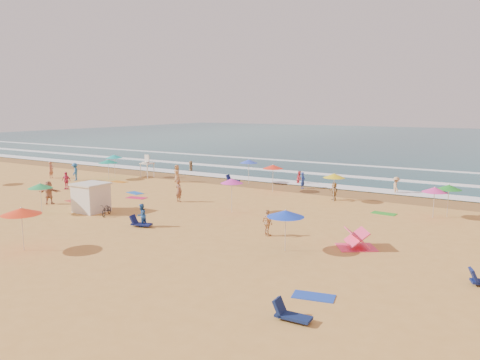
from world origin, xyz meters
The scene contains 12 objects.
ground centered at (0.00, 0.00, 0.00)m, with size 220.00×220.00×0.00m, color gold.
ocean centered at (0.00, 84.00, 0.00)m, with size 220.00×140.00×0.18m, color #0C4756.
wet_sand centered at (0.00, 12.50, 0.01)m, with size 220.00×220.00×0.00m, color olive.
surf_foam centered at (0.00, 21.32, 0.10)m, with size 200.00×18.70×0.05m.
cabana centered at (-4.12, -4.30, 1.00)m, with size 2.00×2.00×2.00m, color silver.
cabana_roof centered at (-4.12, -4.30, 2.06)m, with size 2.20×2.20×0.12m, color silver.
bicycle centered at (-2.22, -4.60, 0.41)m, with size 0.55×1.57×0.83m, color black.
lifeguard_stand centered at (-12.14, 10.31, 1.05)m, with size 1.20×1.20×2.10m, color white, non-canonical shape.
beach_umbrellas centered at (-0.04, 0.12, 2.15)m, with size 50.37×31.81×0.77m.
loungers centered at (9.04, -2.97, 0.17)m, with size 47.37×25.78×0.34m.
towels centered at (2.94, -2.94, 0.01)m, with size 41.71×24.20×0.03m.
beachgoers centered at (-4.80, 4.57, 0.80)m, with size 37.30×24.05×2.09m.
Camera 1 is at (22.75, -27.14, 7.63)m, focal length 35.00 mm.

